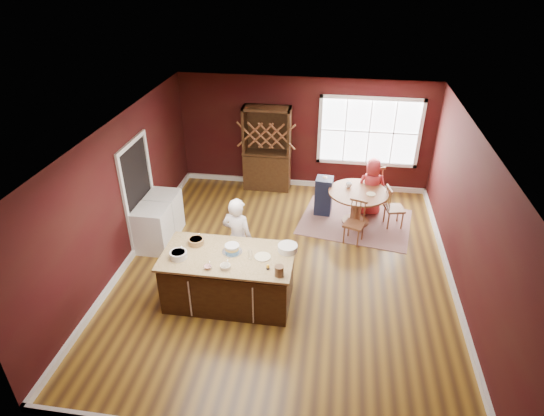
{
  "coord_description": "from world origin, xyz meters",
  "views": [
    {
      "loc": [
        0.76,
        -6.73,
        5.23
      ],
      "look_at": [
        -0.32,
        0.41,
        1.05
      ],
      "focal_mm": 30.0,
      "sensor_mm": 36.0,
      "label": 1
    }
  ],
  "objects": [
    {
      "name": "doorway",
      "position": [
        -2.97,
        0.6,
        1.02
      ],
      "size": [
        0.08,
        1.26,
        2.13
      ],
      "primitive_type": null,
      "color": "white",
      "rests_on": "room_shell"
    },
    {
      "name": "toddler",
      "position": [
        0.55,
        2.23,
        0.81
      ],
      "size": [
        0.18,
        0.14,
        0.26
      ],
      "primitive_type": null,
      "color": "#8CA5BF",
      "rests_on": "high_chair"
    },
    {
      "name": "table_cup",
      "position": [
        1.1,
        2.06,
        0.8
      ],
      "size": [
        0.16,
        0.16,
        0.1
      ],
      "primitive_type": "imported",
      "rotation": [
        0.0,
        0.0,
        -0.3
      ],
      "color": "white",
      "rests_on": "dining_table"
    },
    {
      "name": "rug",
      "position": [
        1.3,
        1.88,
        0.01
      ],
      "size": [
        2.57,
        2.14,
        0.01
      ],
      "primitive_type": "cube",
      "rotation": [
        0.0,
        0.0,
        -0.17
      ],
      "color": "brown",
      "rests_on": "ground"
    },
    {
      "name": "washer",
      "position": [
        -2.64,
        0.28,
        0.45
      ],
      "size": [
        0.62,
        0.6,
        0.9
      ],
      "primitive_type": "cube",
      "color": "white",
      "rests_on": "ground"
    },
    {
      "name": "dryer",
      "position": [
        -2.64,
        0.92,
        0.45
      ],
      "size": [
        0.62,
        0.6,
        0.89
      ],
      "primitive_type": "cube",
      "color": "white",
      "rests_on": "ground"
    },
    {
      "name": "toy_figurine",
      "position": [
        -0.13,
        -1.24,
        0.96
      ],
      "size": [
        0.05,
        0.05,
        0.09
      ],
      "primitive_type": null,
      "color": "yellow",
      "rests_on": "kitchen_island"
    },
    {
      "name": "window",
      "position": [
        1.5,
        3.47,
        1.5
      ],
      "size": [
        2.36,
        0.1,
        1.66
      ],
      "primitive_type": null,
      "color": "white",
      "rests_on": "room_shell"
    },
    {
      "name": "chair_north",
      "position": [
        1.6,
        2.65,
        0.54
      ],
      "size": [
        0.58,
        0.57,
        1.07
      ],
      "primitive_type": null,
      "rotation": [
        0.0,
        0.0,
        3.52
      ],
      "color": "brown",
      "rests_on": "ground"
    },
    {
      "name": "layer_cake",
      "position": [
        -0.77,
        -0.87,
        0.99
      ],
      "size": [
        0.33,
        0.33,
        0.13
      ],
      "primitive_type": null,
      "color": "silver",
      "rests_on": "kitchen_island"
    },
    {
      "name": "bowl_pink",
      "position": [
        -1.05,
        -1.36,
        0.95
      ],
      "size": [
        0.14,
        0.14,
        0.05
      ],
      "primitive_type": "cylinder",
      "color": "white",
      "rests_on": "kitchen_island"
    },
    {
      "name": "bowl_olive",
      "position": [
        -0.78,
        -1.31,
        0.95
      ],
      "size": [
        0.16,
        0.16,
        0.06
      ],
      "primitive_type": "cylinder",
      "color": "beige",
      "rests_on": "kitchen_island"
    },
    {
      "name": "chair_south",
      "position": [
        1.24,
        1.1,
        0.45
      ],
      "size": [
        0.48,
        0.47,
        0.91
      ],
      "primitive_type": null,
      "rotation": [
        0.0,
        0.0,
        -0.33
      ],
      "color": "brown",
      "rests_on": "ground"
    },
    {
      "name": "high_chair",
      "position": [
        0.58,
        2.18,
        0.45
      ],
      "size": [
        0.39,
        0.39,
        0.9
      ],
      "primitive_type": null,
      "rotation": [
        0.0,
        0.0,
        -0.08
      ],
      "color": "#161F3D",
      "rests_on": "ground"
    },
    {
      "name": "bowl_blue",
      "position": [
        -1.59,
        -1.15,
        0.97
      ],
      "size": [
        0.28,
        0.28,
        0.11
      ],
      "primitive_type": "cylinder",
      "color": "white",
      "rests_on": "kitchen_island"
    },
    {
      "name": "stoneware_crock",
      "position": [
        0.06,
        -1.36,
        1.0
      ],
      "size": [
        0.14,
        0.14,
        0.17
      ],
      "primitive_type": "cylinder",
      "color": "brown",
      "rests_on": "kitchen_island"
    },
    {
      "name": "baker",
      "position": [
        -0.82,
        -0.28,
        0.79
      ],
      "size": [
        0.65,
        0.51,
        1.58
      ],
      "primitive_type": "imported",
      "rotation": [
        0.0,
        0.0,
        2.88
      ],
      "color": "silver",
      "rests_on": "ground"
    },
    {
      "name": "dinner_plate",
      "position": [
        -0.26,
        -0.94,
        0.93
      ],
      "size": [
        0.26,
        0.26,
        0.02
      ],
      "primitive_type": "cylinder",
      "color": "beige",
      "rests_on": "kitchen_island"
    },
    {
      "name": "drinking_glass",
      "position": [
        -0.45,
        -1.01,
        1.0
      ],
      "size": [
        0.08,
        0.08,
        0.15
      ],
      "primitive_type": "cylinder",
      "color": "white",
      "rests_on": "kitchen_island"
    },
    {
      "name": "hutch",
      "position": [
        -0.86,
        3.22,
        1.03
      ],
      "size": [
        1.12,
        0.47,
        2.05
      ],
      "primitive_type": "cube",
      "color": "#3A2616",
      "rests_on": "ground"
    },
    {
      "name": "chair_east",
      "position": [
        2.09,
        1.85,
        0.46
      ],
      "size": [
        0.45,
        0.46,
        0.93
      ],
      "primitive_type": null,
      "rotation": [
        0.0,
        0.0,
        1.78
      ],
      "color": "brown",
      "rests_on": "ground"
    },
    {
      "name": "kitchen_island",
      "position": [
        -0.83,
        -0.97,
        0.44
      ],
      "size": [
        2.13,
        1.11,
        0.92
      ],
      "color": "#3E2A15",
      "rests_on": "ground"
    },
    {
      "name": "seated_woman",
      "position": [
        1.6,
        2.33,
        0.66
      ],
      "size": [
        0.67,
        0.47,
        1.31
      ],
      "primitive_type": "imported",
      "rotation": [
        0.0,
        0.0,
        3.22
      ],
      "color": "#BE2F35",
      "rests_on": "ground"
    },
    {
      "name": "table_plate",
      "position": [
        1.56,
        1.79,
        0.76
      ],
      "size": [
        0.2,
        0.2,
        0.01
      ],
      "primitive_type": "cylinder",
      "color": "beige",
      "rests_on": "dining_table"
    },
    {
      "name": "white_tub",
      "position": [
        0.11,
        -0.71,
        0.98
      ],
      "size": [
        0.32,
        0.32,
        0.11
      ],
      "primitive_type": "cylinder",
      "color": "white",
      "rests_on": "kitchen_island"
    },
    {
      "name": "room_shell",
      "position": [
        0.0,
        0.0,
        1.35
      ],
      "size": [
        7.0,
        7.0,
        7.0
      ],
      "color": "brown",
      "rests_on": "ground"
    },
    {
      "name": "bowl_yellow",
      "position": [
        -1.42,
        -0.73,
        0.97
      ],
      "size": [
        0.26,
        0.26,
        0.1
      ],
      "primitive_type": "cylinder",
      "color": "#905F35",
      "rests_on": "kitchen_island"
    },
    {
      "name": "dining_table",
      "position": [
        1.3,
        1.88,
        0.53
      ],
      "size": [
        1.25,
        1.25,
        0.75
      ],
      "color": "olive",
      "rests_on": "ground"
    }
  ]
}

